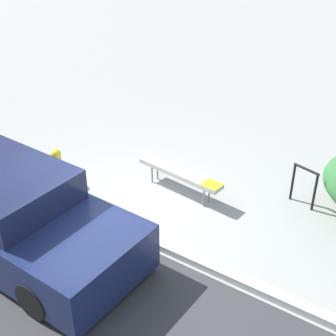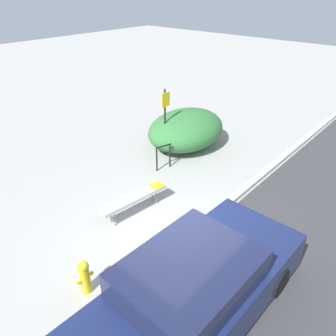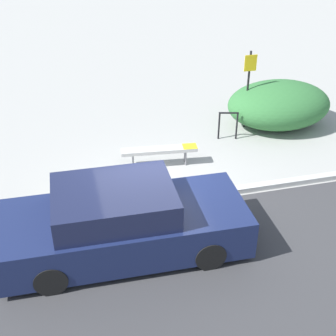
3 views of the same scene
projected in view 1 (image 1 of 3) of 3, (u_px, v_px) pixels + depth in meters
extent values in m
plane|color=#9E9E99|center=(110.00, 224.00, 8.65)|extent=(60.00, 60.00, 0.00)
cube|color=#B7B7B2|center=(109.00, 222.00, 8.62)|extent=(60.00, 0.20, 0.13)
cylinder|color=gray|center=(152.00, 174.00, 9.81)|extent=(0.04, 0.04, 0.41)
cylinder|color=gray|center=(204.00, 197.00, 9.06)|extent=(0.04, 0.04, 0.41)
cylinder|color=gray|center=(158.00, 171.00, 9.92)|extent=(0.04, 0.04, 0.41)
cylinder|color=gray|center=(209.00, 194.00, 9.17)|extent=(0.04, 0.04, 0.41)
cube|color=#B2B2AD|center=(180.00, 173.00, 9.36)|extent=(1.95, 0.51, 0.09)
cube|color=yellow|center=(212.00, 184.00, 8.90)|extent=(0.39, 0.34, 0.01)
cylinder|color=black|center=(293.00, 182.00, 9.18)|extent=(0.05, 0.05, 0.80)
cylinder|color=black|center=(315.00, 192.00, 8.85)|extent=(0.05, 0.05, 0.80)
cylinder|color=black|center=(307.00, 169.00, 8.81)|extent=(0.55, 0.18, 0.05)
cylinder|color=gold|center=(58.00, 169.00, 9.79)|extent=(0.20, 0.20, 0.60)
sphere|color=gold|center=(56.00, 154.00, 9.61)|extent=(0.22, 0.22, 0.22)
cylinder|color=gold|center=(53.00, 165.00, 9.83)|extent=(0.08, 0.07, 0.07)
cylinder|color=gold|center=(62.00, 169.00, 9.70)|extent=(0.08, 0.07, 0.07)
cylinder|color=black|center=(115.00, 237.00, 7.86)|extent=(0.60, 0.20, 0.60)
cylinder|color=black|center=(34.00, 300.00, 6.65)|extent=(0.60, 0.20, 0.60)
cylinder|color=black|center=(5.00, 183.00, 9.32)|extent=(0.60, 0.20, 0.60)
cube|color=#19234C|center=(15.00, 222.00, 7.87)|extent=(4.73, 1.99, 0.79)
cube|color=#1A203E|center=(1.00, 185.00, 7.64)|extent=(2.29, 1.74, 0.56)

